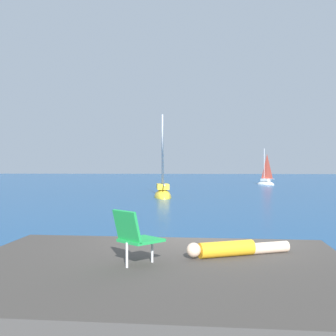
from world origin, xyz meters
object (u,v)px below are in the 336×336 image
object	(u,v)px
beach_chair	(135,235)
person_sunbather	(234,249)
sailboat_near	(163,193)
sailboat_far	(266,183)

from	to	relation	value
beach_chair	person_sunbather	bearing A→B (deg)	-20.16
sailboat_near	person_sunbather	size ratio (longest dim) A/B	3.58
sailboat_far	beach_chair	xyz separation A→B (m)	(-8.34, -38.92, 1.01)
sailboat_near	person_sunbather	distance (m)	21.22
person_sunbather	sailboat_near	bearing A→B (deg)	74.38
person_sunbather	beach_chair	bearing A→B (deg)	-175.97
person_sunbather	beach_chair	xyz separation A→B (m)	(-1.46, -0.73, 0.33)
sailboat_far	beach_chair	bearing A→B (deg)	128.18
sailboat_far	person_sunbather	distance (m)	38.81
sailboat_far	person_sunbather	size ratio (longest dim) A/B	2.47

